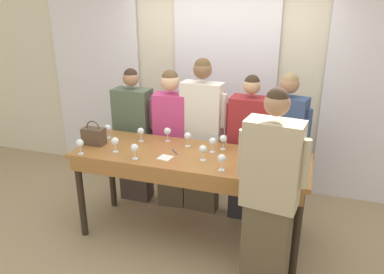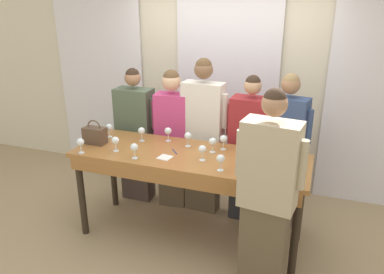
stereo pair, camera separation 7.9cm
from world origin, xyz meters
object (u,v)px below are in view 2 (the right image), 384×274
wine_glass_center_right (168,131)px  host_pouring (267,200)px  wine_glass_front_right (252,141)px  wine_glass_center_left (221,159)px  guest_olive_jacket (136,136)px  wine_bottle (273,151)px  wine_glass_back_mid (213,142)px  wine_glass_by_handbag (223,139)px  wine_glass_near_host (115,141)px  guest_cream_sweater (203,136)px  guest_navy_coat (285,151)px  guest_pink_top (172,138)px  tasting_bar (188,165)px  wine_glass_front_mid (141,131)px  wine_glass_center_mid (134,148)px  wine_glass_back_left (80,142)px  potted_plant (110,149)px  wine_glass_front_left (109,128)px  wine_glass_by_bottle (202,149)px  guest_striped_shirt (249,150)px  handbag (95,135)px  wine_glass_back_right (188,136)px

wine_glass_center_right → host_pouring: (1.18, -0.84, -0.14)m
wine_glass_center_right → wine_glass_front_right: bearing=0.1°
wine_glass_center_left → guest_olive_jacket: bearing=146.7°
wine_bottle → wine_glass_back_mid: (-0.60, 0.03, -0.00)m
wine_glass_center_left → wine_glass_by_handbag: same height
guest_olive_jacket → wine_glass_front_right: bearing=-12.6°
wine_glass_near_host → host_pouring: host_pouring is taller
guest_cream_sweater → guest_navy_coat: (0.91, -0.00, -0.05)m
guest_pink_top → guest_cream_sweater: (0.37, 0.00, 0.07)m
wine_glass_near_host → guest_pink_top: 0.84m
tasting_bar → wine_glass_center_right: 0.49m
wine_glass_front_mid → wine_glass_center_left: (0.99, -0.42, -0.00)m
wine_glass_center_mid → wine_glass_back_mid: size_ratio=1.00×
wine_glass_by_handbag → guest_olive_jacket: (-1.18, 0.36, -0.23)m
wine_glass_back_left → potted_plant: size_ratio=0.25×
wine_glass_front_left → guest_olive_jacket: guest_olive_jacket is taller
wine_glass_back_mid → guest_navy_coat: bearing=35.4°
wine_bottle → wine_glass_back_mid: bearing=176.9°
wine_glass_center_mid → wine_glass_by_bottle: bearing=15.3°
wine_glass_center_left → host_pouring: size_ratio=0.08×
guest_olive_jacket → potted_plant: guest_olive_jacket is taller
guest_pink_top → guest_striped_shirt: same height
guest_navy_coat → host_pouring: (-0.01, -1.17, 0.04)m
handbag → wine_glass_near_host: size_ratio=1.70×
wine_glass_back_right → wine_glass_by_handbag: same height
wine_glass_front_mid → guest_cream_sweater: 0.71m
guest_pink_top → guest_cream_sweater: guest_cream_sweater is taller
guest_cream_sweater → guest_striped_shirt: (0.53, -0.00, -0.10)m
wine_glass_front_mid → wine_glass_center_mid: size_ratio=1.00×
wine_glass_front_right → guest_striped_shirt: bearing=104.4°
wine_glass_front_left → wine_glass_front_right: 1.56m
tasting_bar → wine_glass_center_right: size_ratio=15.30×
wine_glass_front_right → guest_cream_sweater: bearing=152.0°
handbag → host_pouring: 1.96m
wine_glass_front_right → wine_glass_back_left: same height
handbag → guest_navy_coat: guest_navy_coat is taller
tasting_bar → wine_glass_back_right: size_ratio=15.30×
wine_glass_front_right → wine_glass_center_left: 0.55m
wine_glass_center_right → wine_glass_by_handbag: 0.62m
handbag → wine_glass_back_left: size_ratio=1.70×
wine_glass_front_left → wine_glass_center_mid: same height
wine_glass_front_right → guest_navy_coat: bearing=48.0°
wine_glass_front_left → guest_pink_top: bearing=37.3°
wine_glass_center_right → wine_glass_back_left: 0.90m
wine_glass_front_left → wine_bottle: bearing=-2.2°
tasting_bar → wine_glass_front_left: bearing=169.5°
wine_glass_front_right → tasting_bar: bearing=-153.0°
wine_glass_back_left → wine_glass_back_mid: size_ratio=1.00×
wine_glass_near_host → wine_glass_by_bottle: size_ratio=1.00×
wine_glass_front_mid → wine_glass_center_mid: same height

